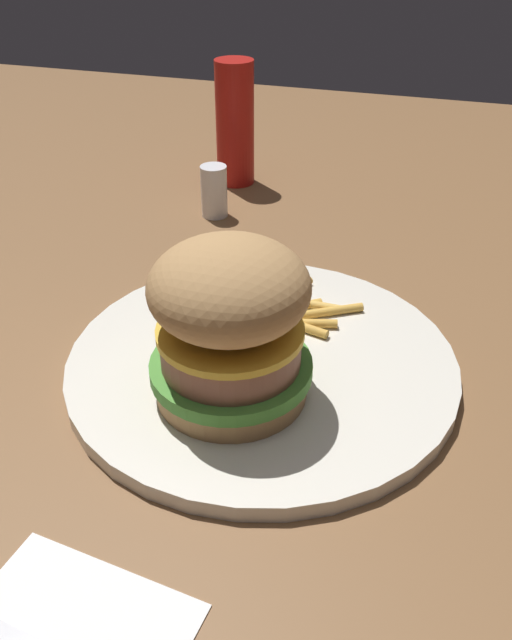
% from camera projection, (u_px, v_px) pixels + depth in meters
% --- Properties ---
extents(ground_plane, '(1.60, 1.60, 0.00)m').
position_uv_depth(ground_plane, '(259.00, 375.00, 0.48)').
color(ground_plane, brown).
extents(plate, '(0.28, 0.28, 0.01)m').
position_uv_depth(plate, '(256.00, 361.00, 0.48)').
color(plate, silver).
rests_on(plate, ground_plane).
extents(sandwich, '(0.11, 0.11, 0.11)m').
position_uv_depth(sandwich, '(230.00, 323.00, 0.41)').
color(sandwich, tan).
rests_on(sandwich, plate).
extents(fries_pile, '(0.12, 0.10, 0.01)m').
position_uv_depth(fries_pile, '(286.00, 313.00, 0.52)').
color(fries_pile, '#E5B251').
rests_on(fries_pile, plate).
extents(ketchup_bottle, '(0.04, 0.04, 0.14)m').
position_uv_depth(ketchup_bottle, '(235.00, 124.00, 0.75)').
color(ketchup_bottle, '#B21914').
rests_on(ketchup_bottle, ground_plane).
extents(salt_shaker, '(0.03, 0.03, 0.06)m').
position_uv_depth(salt_shaker, '(214.00, 191.00, 0.69)').
color(salt_shaker, white).
rests_on(salt_shaker, ground_plane).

